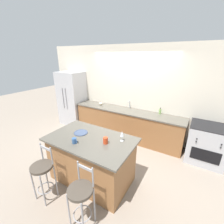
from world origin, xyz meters
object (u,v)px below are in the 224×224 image
(bar_stool_near, at_px, (43,172))
(coffee_mug, at_px, (74,141))
(oven_range, at_px, (206,144))
(bar_stool_far, at_px, (81,196))
(soap_bottle, at_px, (160,111))
(wine_glass, at_px, (122,134))
(tumbler_cup, at_px, (106,140))
(refrigerator, at_px, (72,99))
(pumpkin_decoration, at_px, (101,103))
(dinner_plate, at_px, (81,133))

(bar_stool_near, height_order, coffee_mug, coffee_mug)
(oven_range, xyz_separation_m, bar_stool_far, (-1.53, -2.62, 0.10))
(bar_stool_far, distance_m, soap_bottle, 2.91)
(wine_glass, height_order, tumbler_cup, wine_glass)
(refrigerator, relative_size, pumpkin_decoration, 16.12)
(refrigerator, distance_m, bar_stool_near, 3.22)
(refrigerator, xyz_separation_m, bar_stool_near, (1.84, -2.61, -0.38))
(coffee_mug, xyz_separation_m, pumpkin_decoration, (-0.94, 2.18, -0.06))
(bar_stool_near, xyz_separation_m, pumpkin_decoration, (-0.65, 2.68, 0.38))
(tumbler_cup, bearing_deg, wine_glass, 46.71)
(dinner_plate, height_order, tumbler_cup, tumbler_cup)
(bar_stool_near, xyz_separation_m, wine_glass, (0.98, 0.99, 0.53))
(bar_stool_far, bearing_deg, dinner_plate, 130.39)
(dinner_plate, height_order, coffee_mug, coffee_mug)
(bar_stool_near, relative_size, pumpkin_decoration, 8.71)
(bar_stool_near, relative_size, soap_bottle, 5.58)
(refrigerator, relative_size, soap_bottle, 10.34)
(oven_range, height_order, soap_bottle, soap_bottle)
(dinner_plate, distance_m, wine_glass, 0.87)
(soap_bottle, bearing_deg, bar_stool_near, -113.02)
(tumbler_cup, bearing_deg, soap_bottle, 78.11)
(bar_stool_far, height_order, pumpkin_decoration, bar_stool_far)
(dinner_plate, relative_size, pumpkin_decoration, 2.35)
(pumpkin_decoration, bearing_deg, soap_bottle, 4.98)
(soap_bottle, bearing_deg, pumpkin_decoration, -175.02)
(bar_stool_near, distance_m, bar_stool_far, 0.87)
(bar_stool_far, height_order, coffee_mug, coffee_mug)
(tumbler_cup, relative_size, pumpkin_decoration, 1.02)
(bar_stool_far, bearing_deg, bar_stool_near, 178.50)
(refrigerator, relative_size, wine_glass, 9.36)
(bar_stool_far, distance_m, pumpkin_decoration, 3.12)
(tumbler_cup, bearing_deg, pumpkin_decoration, 126.64)
(coffee_mug, relative_size, tumbler_cup, 0.97)
(refrigerator, relative_size, coffee_mug, 16.18)
(pumpkin_decoration, bearing_deg, oven_range, -1.42)
(oven_range, height_order, tumbler_cup, tumbler_cup)
(oven_range, height_order, wine_glass, wine_glass)
(bar_stool_far, height_order, tumbler_cup, tumbler_cup)
(refrigerator, distance_m, dinner_plate, 2.66)
(bar_stool_near, bearing_deg, wine_glass, 45.34)
(bar_stool_far, xyz_separation_m, wine_glass, (0.11, 1.01, 0.53))
(bar_stool_near, height_order, dinner_plate, bar_stool_near)
(tumbler_cup, distance_m, soap_bottle, 2.11)
(oven_range, xyz_separation_m, coffee_mug, (-2.10, -2.10, 0.54))
(oven_range, xyz_separation_m, wine_glass, (-1.42, -1.61, 0.63))
(wine_glass, bearing_deg, oven_range, 48.66)
(bar_stool_far, xyz_separation_m, pumpkin_decoration, (-1.51, 2.70, 0.38))
(bar_stool_near, xyz_separation_m, coffee_mug, (0.29, 0.50, 0.44))
(soap_bottle, bearing_deg, oven_range, -11.27)
(oven_range, bearing_deg, wine_glass, -131.34)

